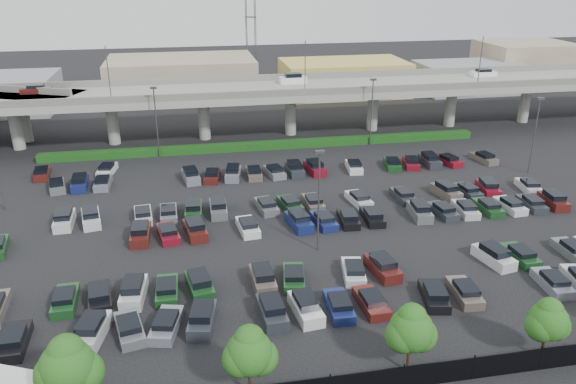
% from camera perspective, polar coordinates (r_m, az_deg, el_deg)
% --- Properties ---
extents(ground, '(280.00, 280.00, 0.00)m').
position_cam_1_polar(ground, '(62.74, 1.32, -2.50)').
color(ground, black).
extents(overpass, '(150.00, 13.00, 15.80)m').
position_cam_1_polar(overpass, '(90.58, -3.03, 9.95)').
color(overpass, gray).
rests_on(overpass, ground).
extents(hedge, '(66.00, 1.60, 1.10)m').
position_cam_1_polar(hedge, '(85.54, -2.15, 4.76)').
color(hedge, '#123D12').
rests_on(hedge, ground).
extents(fence, '(70.00, 0.10, 2.00)m').
position_cam_1_polar(fence, '(39.43, 10.12, -18.27)').
color(fence, black).
rests_on(fence, ground).
extents(tree_row, '(65.07, 3.66, 5.94)m').
position_cam_1_polar(tree_row, '(39.13, 10.69, -13.80)').
color(tree_row, '#332316').
rests_on(tree_row, ground).
extents(parked_cars, '(63.15, 41.67, 1.67)m').
position_cam_1_polar(parked_cars, '(59.20, 1.71, -3.44)').
color(parked_cars, slate).
rests_on(parked_cars, ground).
extents(light_poles, '(66.90, 48.38, 10.30)m').
position_cam_1_polar(light_poles, '(61.58, -2.78, 3.25)').
color(light_poles, '#444448').
rests_on(light_poles, ground).
extents(distant_buildings, '(138.00, 24.00, 9.00)m').
position_cam_1_polar(distant_buildings, '(122.09, 1.02, 11.66)').
color(distant_buildings, gray).
rests_on(distant_buildings, ground).
extents(comm_tower, '(2.40, 2.40, 30.00)m').
position_cam_1_polar(comm_tower, '(131.09, -3.84, 17.59)').
color(comm_tower, '#444448').
rests_on(comm_tower, ground).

